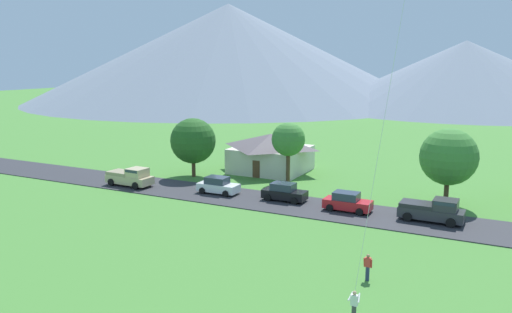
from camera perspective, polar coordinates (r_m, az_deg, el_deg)
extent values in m
cube|color=#2D2D33|center=(45.92, 10.38, -6.18)|extent=(160.00, 6.57, 0.08)
cone|color=slate|center=(175.61, -3.08, 11.54)|extent=(132.83, 132.83, 32.21)
cone|color=slate|center=(157.29, 22.36, 8.48)|extent=(83.36, 83.36, 19.05)
cube|color=beige|center=(61.71, 1.68, -0.31)|extent=(8.36, 7.94, 2.98)
pyramid|color=#564C51|center=(61.32, 1.69, 1.81)|extent=(9.03, 8.58, 1.64)
cube|color=brown|center=(58.29, 0.01, -1.44)|extent=(0.90, 0.06, 2.00)
cylinder|color=#4C3823|center=(55.81, 3.61, -1.22)|extent=(0.44, 0.44, 3.49)
sphere|color=#3D7F33|center=(55.26, 3.65, 1.95)|extent=(3.67, 3.67, 3.67)
cylinder|color=#4C3823|center=(59.34, -7.02, -1.18)|extent=(0.44, 0.44, 2.25)
sphere|color=#23561E|center=(58.79, -7.08, 1.76)|extent=(5.23, 5.23, 5.23)
cylinder|color=#4C3823|center=(50.24, 20.58, -3.71)|extent=(0.44, 0.44, 2.65)
sphere|color=#3D7F33|center=(49.57, 20.82, -0.03)|extent=(5.22, 5.22, 5.22)
cube|color=red|center=(46.09, 10.25, -5.28)|extent=(4.22, 1.84, 0.80)
cube|color=#2D3847|center=(45.94, 10.10, -4.37)|extent=(2.22, 1.61, 0.68)
cylinder|color=black|center=(46.66, 12.17, -5.51)|extent=(0.64, 0.25, 0.64)
cylinder|color=black|center=(44.96, 11.54, -6.11)|extent=(0.64, 0.25, 0.64)
cylinder|color=black|center=(47.40, 9.01, -5.15)|extent=(0.64, 0.25, 0.64)
cylinder|color=black|center=(45.72, 8.27, -5.72)|extent=(0.64, 0.25, 0.64)
cube|color=black|center=(48.76, 3.23, -4.25)|extent=(4.23, 1.86, 0.80)
cube|color=#2D3847|center=(48.63, 3.08, -3.38)|extent=(2.22, 1.62, 0.68)
cylinder|color=black|center=(49.18, 5.10, -4.48)|extent=(0.64, 0.25, 0.64)
cylinder|color=black|center=(47.52, 4.30, -5.01)|extent=(0.64, 0.25, 0.64)
cylinder|color=black|center=(50.16, 2.21, -4.14)|extent=(0.64, 0.25, 0.64)
cylinder|color=black|center=(48.54, 1.33, -4.64)|extent=(0.64, 0.25, 0.64)
cube|color=white|center=(51.40, -4.24, -3.48)|extent=(4.22, 1.84, 0.80)
cube|color=#2D3847|center=(51.30, -4.40, -2.66)|extent=(2.22, 1.61, 0.68)
cylinder|color=black|center=(51.60, -2.42, -3.73)|extent=(0.64, 0.25, 0.64)
cylinder|color=black|center=(50.04, -3.43, -4.19)|extent=(0.64, 0.25, 0.64)
cylinder|color=black|center=(52.91, -4.99, -3.40)|extent=(0.64, 0.25, 0.64)
cylinder|color=black|center=(51.40, -6.06, -3.84)|extent=(0.64, 0.25, 0.64)
cube|color=#333338|center=(44.91, 19.05, -6.03)|extent=(5.24, 2.10, 0.84)
cube|color=#333338|center=(44.53, 20.52, -5.10)|extent=(1.94, 1.88, 0.90)
cube|color=#2D3847|center=(44.47, 20.54, -4.76)|extent=(1.65, 1.91, 0.28)
cube|color=#28282C|center=(44.92, 17.65, -5.15)|extent=(2.74, 2.01, 0.36)
cylinder|color=black|center=(45.76, 21.34, -6.26)|extent=(0.77, 0.29, 0.76)
cylinder|color=black|center=(43.81, 21.02, -6.97)|extent=(0.77, 0.29, 0.76)
cylinder|color=black|center=(46.22, 17.14, -5.83)|extent=(0.77, 0.29, 0.76)
cylinder|color=black|center=(44.29, 16.63, -6.52)|extent=(0.77, 0.29, 0.76)
cube|color=#C6B284|center=(56.07, -14.00, -2.51)|extent=(5.26, 2.16, 0.84)
cube|color=#C6B284|center=(55.15, -13.20, -1.76)|extent=(1.96, 1.90, 0.90)
cube|color=#2D3847|center=(55.10, -13.21, -1.48)|extent=(1.67, 1.93, 0.28)
cube|color=tan|center=(56.71, -14.89, -1.78)|extent=(2.76, 2.04, 0.36)
cylinder|color=black|center=(55.77, -11.99, -2.80)|extent=(0.77, 0.30, 0.76)
cylinder|color=black|center=(54.28, -13.39, -3.22)|extent=(0.77, 0.30, 0.76)
cylinder|color=black|center=(57.99, -14.55, -2.40)|extent=(0.77, 0.30, 0.76)
cylinder|color=black|center=(56.57, -15.96, -2.79)|extent=(0.77, 0.30, 0.76)
cylinder|color=#3D3D42|center=(27.72, 10.92, -16.91)|extent=(0.24, 0.24, 0.88)
cube|color=white|center=(27.39, 10.98, -15.55)|extent=(0.36, 0.22, 0.58)
sphere|color=tan|center=(27.22, 11.01, -14.80)|extent=(0.21, 0.21, 0.21)
cylinder|color=white|center=(27.43, 10.57, -15.17)|extent=(0.18, 0.55, 0.37)
cylinder|color=white|center=(27.33, 11.48, -15.31)|extent=(0.18, 0.55, 0.37)
cylinder|color=silver|center=(25.50, 14.28, 4.58)|extent=(1.82, 1.99, 18.15)
cylinder|color=navy|center=(32.49, 12.40, -12.70)|extent=(0.24, 0.24, 0.88)
cube|color=red|center=(32.21, 12.45, -11.51)|extent=(0.36, 0.22, 0.58)
sphere|color=#9E7051|center=(32.06, 12.48, -10.84)|extent=(0.21, 0.21, 0.21)
cylinder|color=red|center=(32.28, 12.06, -11.54)|extent=(0.12, 0.18, 0.59)
cylinder|color=red|center=(32.18, 12.84, -11.64)|extent=(0.12, 0.18, 0.59)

